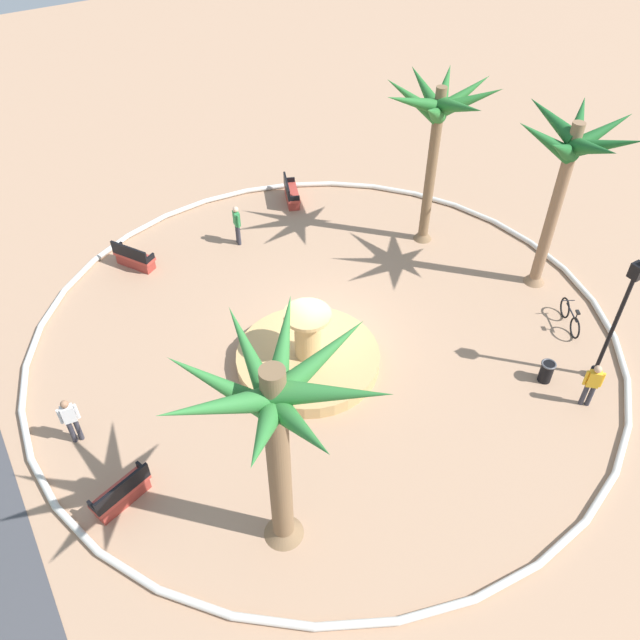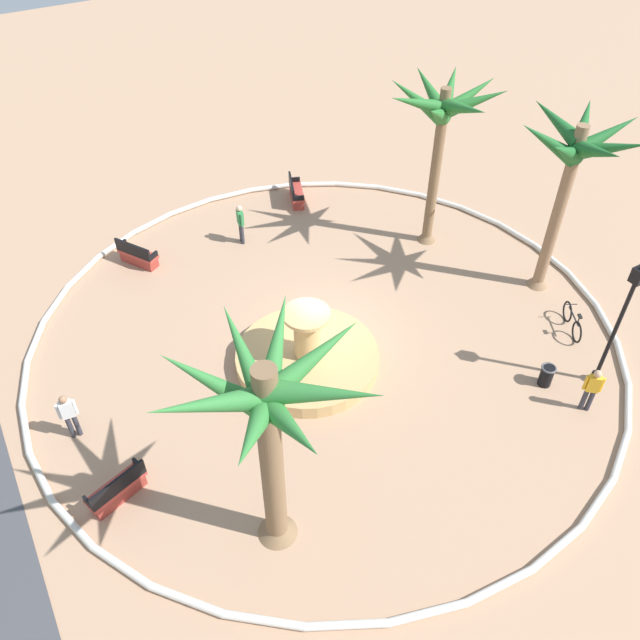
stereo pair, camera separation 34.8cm
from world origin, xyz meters
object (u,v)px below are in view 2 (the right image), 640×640
(fountain, at_px, (307,356))
(bench_east, at_px, (296,194))
(trash_bin, at_px, (547,375))
(person_cyclist_photo, at_px, (241,222))
(palm_tree_by_curb, at_px, (268,414))
(person_pedestrian_stroll, at_px, (69,414))
(person_cyclist_helmet, at_px, (592,388))
(lamppost, at_px, (621,317))
(palm_tree_mid_plaza, at_px, (575,160))
(bicycle_red_frame, at_px, (572,321))
(palm_tree_near_fountain, at_px, (443,116))
(bench_north, at_px, (118,490))
(bench_west, at_px, (138,256))

(fountain, bearing_deg, bench_east, -26.97)
(trash_bin, bearing_deg, fountain, 52.48)
(bench_east, bearing_deg, person_cyclist_photo, 115.07)
(palm_tree_by_curb, height_order, person_pedestrian_stroll, palm_tree_by_curb)
(person_cyclist_helmet, bearing_deg, lamppost, -61.52)
(palm_tree_mid_plaza, xyz_separation_m, person_cyclist_helmet, (-4.89, 3.02, -4.09))
(lamppost, xyz_separation_m, trash_bin, (0.68, 1.45, -2.22))
(bicycle_red_frame, bearing_deg, lamppost, 152.27)
(palm_tree_by_curb, bearing_deg, bench_east, -30.81)
(person_cyclist_helmet, height_order, person_cyclist_photo, person_cyclist_photo)
(lamppost, bearing_deg, fountain, 54.73)
(lamppost, relative_size, person_cyclist_photo, 2.71)
(fountain, xyz_separation_m, person_pedestrian_stroll, (0.90, 7.01, 0.61))
(bench_east, distance_m, person_pedestrian_stroll, 13.66)
(bench_east, bearing_deg, person_cyclist_helmet, -173.04)
(palm_tree_near_fountain, distance_m, bench_east, 7.57)
(bench_east, distance_m, person_cyclist_photo, 3.64)
(fountain, bearing_deg, palm_tree_mid_plaza, -95.43)
(bench_north, bearing_deg, person_cyclist_photo, -41.45)
(lamppost, xyz_separation_m, bicycle_red_frame, (1.99, -1.05, -2.22))
(fountain, height_order, trash_bin, fountain)
(lamppost, bearing_deg, trash_bin, 65.01)
(person_cyclist_helmet, relative_size, person_cyclist_photo, 0.98)
(bench_north, xyz_separation_m, bicycle_red_frame, (-1.42, -14.87, 0.04))
(lamppost, height_order, trash_bin, lamppost)
(bench_east, distance_m, lamppost, 14.10)
(bench_west, bearing_deg, palm_tree_mid_plaza, -125.65)
(palm_tree_near_fountain, distance_m, trash_bin, 9.33)
(fountain, height_order, lamppost, lamppost)
(fountain, xyz_separation_m, bicycle_red_frame, (-3.12, -8.28, 0.08))
(lamppost, bearing_deg, palm_tree_by_curb, 87.58)
(bench_north, distance_m, person_cyclist_photo, 11.60)
(bicycle_red_frame, bearing_deg, person_cyclist_photo, 35.51)
(palm_tree_mid_plaza, relative_size, trash_bin, 8.73)
(palm_tree_mid_plaza, height_order, lamppost, palm_tree_mid_plaza)
(palm_tree_near_fountain, xyz_separation_m, bench_north, (-5.16, 13.95, -4.76))
(bench_east, bearing_deg, palm_tree_by_curb, 149.19)
(palm_tree_by_curb, bearing_deg, bicycle_red_frame, -82.57)
(palm_tree_by_curb, xyz_separation_m, lamppost, (-0.46, -10.76, -2.00))
(fountain, xyz_separation_m, palm_tree_near_fountain, (3.45, -7.36, 4.80))
(person_pedestrian_stroll, bearing_deg, bicycle_red_frame, -104.71)
(person_cyclist_photo, distance_m, person_pedestrian_stroll, 10.12)
(person_cyclist_photo, relative_size, person_pedestrian_stroll, 1.01)
(person_cyclist_helmet, bearing_deg, fountain, 46.54)
(bench_east, height_order, lamppost, lamppost)
(trash_bin, height_order, person_cyclist_photo, person_cyclist_photo)
(fountain, distance_m, bench_west, 8.21)
(person_cyclist_photo, bearing_deg, palm_tree_near_fountain, -119.28)
(palm_tree_by_curb, height_order, bicycle_red_frame, palm_tree_by_curb)
(person_cyclist_photo, bearing_deg, fountain, 171.26)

